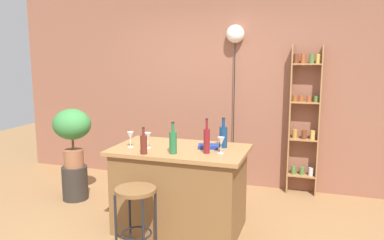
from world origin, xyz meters
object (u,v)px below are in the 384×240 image
Objects in this scene: spice_shelf at (304,119)px; plant_stool at (75,183)px; bottle_wine_red at (173,142)px; pendant_globe_light at (235,36)px; bottle_soda_blue at (223,136)px; potted_plant at (72,129)px; bottle_spirits_clear at (207,140)px; wine_glass_center at (148,137)px; bar_stool at (136,204)px; bottle_sauce_amber at (144,144)px; wine_glass_left at (130,136)px; cookbook at (208,146)px; wine_glass_right at (221,142)px.

plant_stool is at bearing -157.84° from spice_shelf.
pendant_globe_light reaches higher than bottle_wine_red.
spice_shelf is 6.28× the size of bottle_soda_blue.
potted_plant is 2.14× the size of bottle_spirits_clear.
bottle_soda_blue is at bearing 44.48° from bottle_wine_red.
bottle_spirits_clear is 2.12× the size of wine_glass_center.
potted_plant is at bearing -157.84° from spice_shelf.
bottle_wine_red is (0.21, 0.41, 0.52)m from bar_stool.
wine_glass_center is (-0.33, 0.12, -0.00)m from bottle_wine_red.
bottle_soda_blue is 0.79m from wine_glass_center.
wine_glass_left is (-0.25, 0.21, 0.02)m from bottle_sauce_amber.
wine_glass_left is 0.19m from wine_glass_center.
bottle_wine_red reaches higher than wine_glass_left.
bottle_spirits_clear reaches higher than potted_plant.
cookbook is at bearing -8.73° from potted_plant.
bottle_spirits_clear reaches higher than bottle_soda_blue.
spice_shelf reaches higher than wine_glass_left.
bottle_spirits_clear is at bearing -14.61° from potted_plant.
bottle_spirits_clear is at bearing -1.08° from wine_glass_center.
bar_stool is at bearing -139.81° from wine_glass_right.
wine_glass_right is (0.71, 0.25, 0.02)m from bottle_sauce_amber.
plant_stool is 0.19× the size of pendant_globe_light.
bar_stool reaches higher than plant_stool.
pendant_globe_light is (-0.95, 0.03, 1.08)m from spice_shelf.
bar_stool is at bearing -77.91° from wine_glass_center.
cookbook is at bearing 18.36° from wine_glass_center.
potted_plant is at bearing 151.77° from bottle_sauce_amber.
wine_glass_right is 0.78× the size of cookbook.
bottle_sauce_amber is 0.76m from wine_glass_right.
bar_stool is 0.87× the size of potted_plant.
wine_glass_center reaches higher than bar_stool.
plant_stool is at bearing 159.06° from wine_glass_center.
bottle_soda_blue is at bearing 36.79° from bottle_sauce_amber.
bar_stool is 3.94× the size of wine_glass_right.
bottle_wine_red is 0.43m from cookbook.
spice_shelf is at bearing 55.87° from bottle_wine_red.
wine_glass_center is at bearing 159.24° from bottle_wine_red.
wine_glass_center is 1.00× the size of wine_glass_right.
wine_glass_center is (-1.51, -1.61, -0.01)m from spice_shelf.
bottle_wine_red is 0.91× the size of bottle_spirits_clear.
cookbook is at bearing -88.42° from pendant_globe_light.
bottle_soda_blue is at bearing 52.48° from bar_stool.
spice_shelf is 1.54m from bottle_soda_blue.
bottle_spirits_clear reaches higher than wine_glass_left.
bar_stool is 0.29× the size of pendant_globe_light.
bar_stool is 1.01m from wine_glass_right.
cookbook is (0.54, 0.43, -0.08)m from bottle_sauce_amber.
spice_shelf is at bearing 22.16° from potted_plant.
spice_shelf is 9.41× the size of cookbook.
bottle_spirits_clear reaches higher than bar_stool.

